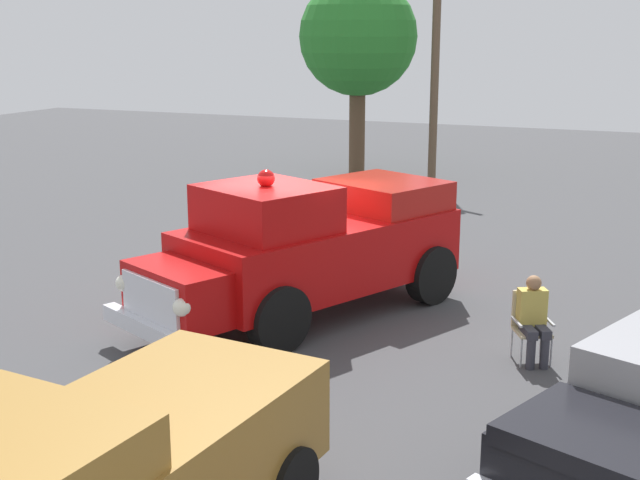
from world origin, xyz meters
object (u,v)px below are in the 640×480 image
object	(u,v)px
lawn_chair_near_truck	(530,321)
spectator_seated	(534,316)
vintage_fire_truck	(310,246)
oak_tree_right	(358,38)
utility_pole	(435,69)

from	to	relation	value
lawn_chair_near_truck	spectator_seated	bearing A→B (deg)	-150.98
vintage_fire_truck	lawn_chair_near_truck	bearing A→B (deg)	-99.14
oak_tree_right	utility_pole	xyz separation A→B (m)	(-0.50, -2.77, -0.96)
lawn_chair_near_truck	spectator_seated	size ratio (longest dim) A/B	0.79
lawn_chair_near_truck	vintage_fire_truck	bearing A→B (deg)	80.86
lawn_chair_near_truck	oak_tree_right	xyz separation A→B (m)	(14.76, 8.22, 3.88)
vintage_fire_truck	oak_tree_right	size ratio (longest dim) A/B	0.98
lawn_chair_near_truck	utility_pole	bearing A→B (deg)	20.94
lawn_chair_near_truck	oak_tree_right	world-z (taller)	oak_tree_right
lawn_chair_near_truck	oak_tree_right	size ratio (longest dim) A/B	0.16
lawn_chair_near_truck	utility_pole	size ratio (longest dim) A/B	0.15
vintage_fire_truck	utility_pole	size ratio (longest dim) A/B	0.94
utility_pole	vintage_fire_truck	bearing A→B (deg)	-172.98
utility_pole	spectator_seated	bearing A→B (deg)	-158.99
spectator_seated	vintage_fire_truck	bearing A→B (deg)	79.33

